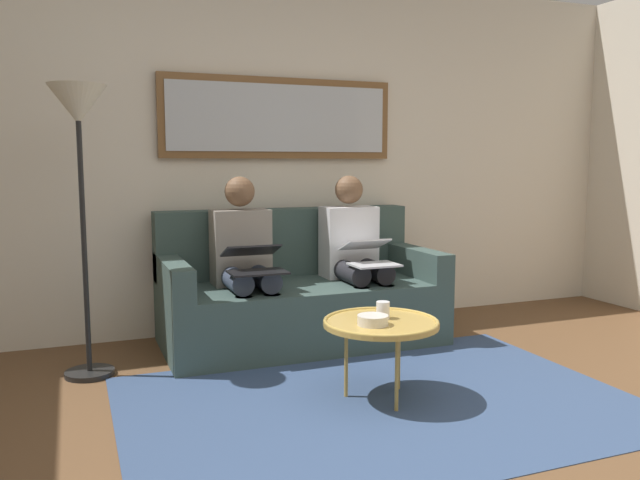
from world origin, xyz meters
The scene contains 12 objects.
wall_rear centered at (0.00, -2.60, 1.30)m, with size 6.00×0.12×2.60m, color beige.
area_rug centered at (0.00, -0.85, 0.00)m, with size 2.60×1.80×0.01m, color #33476B.
couch centered at (0.00, -2.12, 0.31)m, with size 1.86×0.90×0.90m.
framed_mirror centered at (0.00, -2.51, 1.55)m, with size 1.74×0.05×0.58m.
coffee_table centered at (-0.02, -0.90, 0.40)m, with size 0.60×0.60×0.43m.
cup centered at (-0.06, -0.95, 0.46)m, with size 0.07×0.07×0.09m, color silver.
bowl centered at (0.05, -0.85, 0.44)m, with size 0.16×0.16×0.05m, color beige.
person_left centered at (-0.40, -2.05, 0.61)m, with size 0.38×0.58×1.14m.
laptop_silver centered at (-0.40, -1.82, 0.63)m, with size 0.30×0.38×0.17m.
person_right centered at (0.40, -2.05, 0.61)m, with size 0.38×0.58×1.14m.
laptop_black centered at (0.40, -1.82, 0.63)m, with size 0.35×0.38×0.17m.
standing_lamp centered at (1.38, -1.85, 1.37)m, with size 0.32×0.32×1.66m.
Camera 1 is at (1.44, 1.98, 1.23)m, focal length 35.78 mm.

